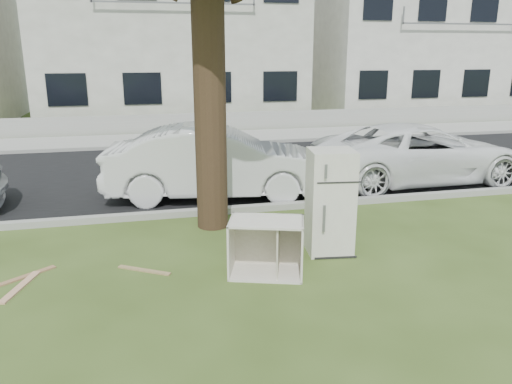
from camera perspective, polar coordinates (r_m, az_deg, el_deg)
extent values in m
plane|color=#354619|center=(7.33, 0.27, -8.25)|extent=(120.00, 120.00, 0.00)
cube|color=black|center=(12.95, -5.90, 2.41)|extent=(120.00, 7.00, 0.01)
cube|color=gray|center=(9.57, -3.13, -2.40)|extent=(120.00, 0.18, 0.12)
cube|color=gray|center=(16.41, -7.51, 5.19)|extent=(120.00, 0.18, 0.12)
cube|color=gray|center=(17.83, -7.99, 6.03)|extent=(120.00, 2.80, 0.01)
cube|color=gray|center=(19.35, -8.48, 7.81)|extent=(120.00, 0.15, 0.70)
cylinder|color=black|center=(8.40, -5.36, 13.10)|extent=(0.54, 0.54, 5.20)
cube|color=silver|center=(24.07, -9.87, 17.05)|extent=(11.00, 8.00, 7.20)
cube|color=silver|center=(27.57, 16.97, 15.81)|extent=(10.00, 8.00, 6.60)
cube|color=beige|center=(7.60, 8.47, -1.13)|extent=(0.73, 0.69, 1.59)
cube|color=beige|center=(6.89, 1.19, -6.32)|extent=(1.15, 0.91, 0.78)
cube|color=#916946|center=(7.58, -25.69, -8.98)|extent=(0.93, 0.74, 0.02)
cube|color=#94794D|center=(7.29, -12.66, -8.72)|extent=(0.73, 0.50, 0.02)
cube|color=tan|center=(7.33, -25.35, -9.76)|extent=(0.36, 0.90, 0.03)
imported|color=silver|center=(10.45, -4.57, 3.41)|extent=(4.76, 2.28, 1.51)
imported|color=white|center=(12.32, 18.20, 4.25)|extent=(4.98, 2.39, 1.37)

